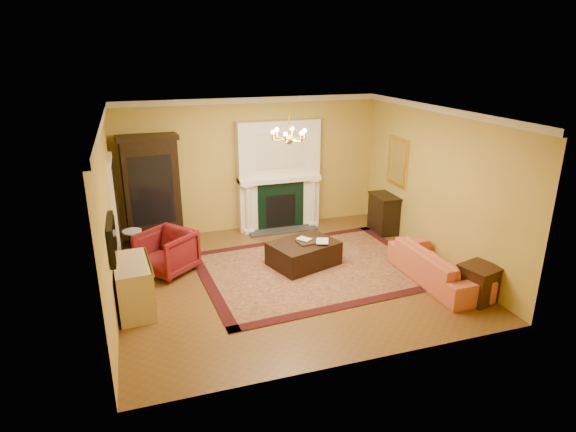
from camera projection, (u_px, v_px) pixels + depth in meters
name	position (u px, v px, depth m)	size (l,w,h in m)	color
floor	(289.00, 277.00, 8.94)	(6.00, 5.50, 0.02)	brown
ceiling	(289.00, 112.00, 7.94)	(6.00, 5.50, 0.02)	silver
wall_back	(251.00, 165.00, 10.92)	(6.00, 0.02, 3.00)	gold
wall_front	(358.00, 262.00, 5.96)	(6.00, 0.02, 3.00)	gold
wall_left	(107.00, 217.00, 7.56)	(0.02, 5.50, 3.00)	gold
wall_right	(436.00, 185.00, 9.32)	(0.02, 5.50, 3.00)	gold
fireplace	(279.00, 178.00, 11.02)	(1.90, 0.70, 2.50)	white
crown_molding	(273.00, 110.00, 8.82)	(6.00, 5.50, 0.12)	silver
doorway	(116.00, 211.00, 9.25)	(0.08, 1.05, 2.10)	white
tv_panel	(112.00, 239.00, 7.09)	(0.09, 0.95, 0.58)	black
gilt_mirror	(398.00, 162.00, 10.51)	(0.06, 0.76, 1.05)	gold
chandelier	(289.00, 136.00, 8.07)	(0.63, 0.55, 0.53)	gold
oriental_rug	(313.00, 268.00, 9.23)	(4.22, 3.16, 0.02)	#44110E
china_cabinet	(152.00, 193.00, 10.15)	(1.12, 0.51, 2.24)	black
wingback_armchair	(167.00, 250.00, 8.95)	(0.87, 0.82, 0.90)	maroon
pedestal_table	(133.00, 244.00, 9.40)	(0.37, 0.37, 0.66)	black
commode	(134.00, 286.00, 7.67)	(0.53, 1.12, 0.83)	#C4B98F
coral_sofa	(438.00, 261.00, 8.60)	(2.12, 0.62, 0.83)	#CA6540
end_table	(478.00, 284.00, 7.99)	(0.51, 0.51, 0.59)	#311A0D
console_table	(383.00, 214.00, 10.98)	(0.43, 0.75, 0.84)	black
leather_ottoman	(304.00, 253.00, 9.32)	(1.23, 0.89, 0.46)	black
ottoman_tray	(308.00, 242.00, 9.24)	(0.41, 0.32, 0.03)	black
book_a	(301.00, 235.00, 9.19)	(0.19, 0.02, 0.26)	gray
book_b	(317.00, 234.00, 9.16)	(0.23, 0.02, 0.31)	gray
topiary_left	(247.00, 168.00, 10.68)	(0.17, 0.17, 0.45)	gray
topiary_right	(305.00, 164.00, 11.08)	(0.16, 0.16, 0.44)	gray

